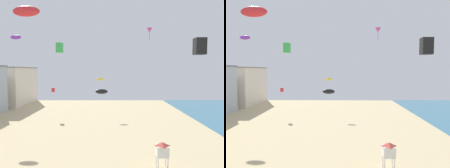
{
  "view_description": "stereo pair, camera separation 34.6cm",
  "coord_description": "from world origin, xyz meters",
  "views": [
    {
      "loc": [
        6.0,
        -5.64,
        9.28
      ],
      "look_at": [
        5.9,
        16.85,
        7.82
      ],
      "focal_mm": 34.61,
      "sensor_mm": 36.0,
      "label": 1
    },
    {
      "loc": [
        6.34,
        -5.63,
        9.28
      ],
      "look_at": [
        5.9,
        16.85,
        7.82
      ],
      "focal_mm": 34.61,
      "sensor_mm": 36.0,
      "label": 2
    }
  ],
  "objects": [
    {
      "name": "boardwalk_hotel_far",
      "position": [
        -24.12,
        53.05,
        5.05
      ],
      "size": [
        14.6,
        15.33,
        10.09
      ],
      "color": "silver",
      "rests_on": "ground"
    },
    {
      "name": "lifeguard_stand",
      "position": [
        10.7,
        14.14,
        1.84
      ],
      "size": [
        1.1,
        1.1,
        2.55
      ],
      "rotation": [
        0.0,
        0.0,
        -0.26
      ],
      "color": "white",
      "rests_on": "ground"
    },
    {
      "name": "kite_purple_parafoil",
      "position": [
        -11.53,
        34.06,
        15.24
      ],
      "size": [
        1.99,
        0.55,
        0.78
      ],
      "color": "purple"
    },
    {
      "name": "kite_magenta_delta",
      "position": [
        13.11,
        35.88,
        16.83
      ],
      "size": [
        1.04,
        1.04,
        2.37
      ],
      "color": "#DB3D9E"
    },
    {
      "name": "kite_green_box",
      "position": [
        0.09,
        18.82,
        11.78
      ],
      "size": [
        0.7,
        0.7,
        1.1
      ],
      "color": "green"
    },
    {
      "name": "kite_black_parafoil",
      "position": [
        4.84,
        18.17,
        6.9
      ],
      "size": [
        1.36,
        0.38,
        0.53
      ],
      "color": "black"
    },
    {
      "name": "kite_black_box",
      "position": [
        13.24,
        12.31,
        11.23
      ],
      "size": [
        0.87,
        0.87,
        1.37
      ],
      "color": "black"
    },
    {
      "name": "kite_red_parafoil",
      "position": [
        -3.06,
        17.56,
        15.47
      ],
      "size": [
        2.87,
        0.8,
        1.12
      ],
      "color": "red"
    },
    {
      "name": "kite_yellow_parafoil",
      "position": [
        3.55,
        39.48,
        7.37
      ],
      "size": [
        1.45,
        0.4,
        0.56
      ],
      "color": "yellow"
    },
    {
      "name": "kite_red_box",
      "position": [
        -5.69,
        37.0,
        5.34
      ],
      "size": [
        0.52,
        0.52,
        0.82
      ],
      "color": "red"
    }
  ]
}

